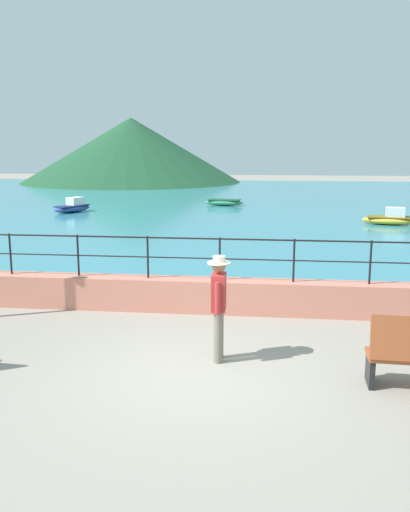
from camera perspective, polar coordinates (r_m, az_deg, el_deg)
The scene contains 9 objects.
ground_plane at distance 8.73m, azimuth -0.48°, elevation -11.97°, with size 120.00×120.00×0.00m, color gray.
promenade_wall at distance 11.62m, azimuth 1.52°, elevation -4.15°, with size 20.00×0.56×0.70m, color tan.
railing at distance 11.40m, azimuth 1.54°, elevation 0.52°, with size 18.44×0.04×0.90m.
lake_water at distance 33.98m, azimuth 5.06°, elevation 5.52°, with size 64.00×44.32×0.06m, color teal.
hill_main at distance 54.21m, azimuth -7.67°, elevation 10.86°, with size 21.24×21.24×6.17m, color #1E4C2D.
person_walking at distance 8.85m, azimuth 1.44°, elevation -4.92°, with size 0.38×0.57×1.75m.
boat_0 at distance 32.16m, azimuth 1.99°, elevation 5.63°, with size 2.40×1.22×0.36m.
boat_1 at distance 25.57m, azimuth 18.72°, elevation 3.72°, with size 2.42×1.26×0.76m.
boat_2 at distance 29.73m, azimuth -13.61°, elevation 4.99°, with size 1.88×2.45×0.76m.
Camera 1 is at (1.02, -7.95, 3.46)m, focal length 38.40 mm.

